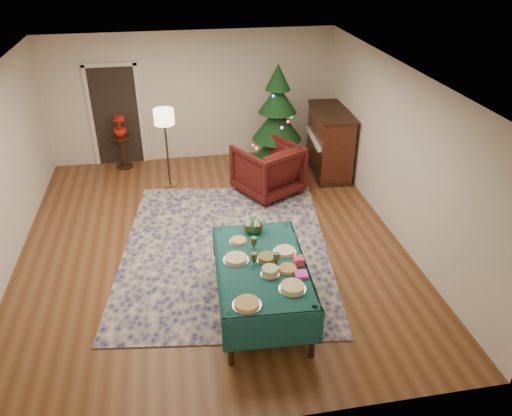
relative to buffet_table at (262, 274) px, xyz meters
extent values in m
plane|color=#593319|center=(-0.48, 1.80, -0.61)|extent=(7.00, 7.00, 0.00)
plane|color=white|center=(-0.48, 1.80, 2.09)|extent=(7.00, 7.00, 0.00)
plane|color=beige|center=(-0.48, 5.30, 0.74)|extent=(6.00, 0.00, 6.00)
plane|color=beige|center=(-0.48, -1.70, 0.74)|extent=(6.00, 0.00, 6.00)
plane|color=beige|center=(2.52, 1.80, 0.74)|extent=(0.00, 7.00, 7.00)
cube|color=black|center=(-2.08, 5.29, 0.41)|extent=(0.92, 0.02, 2.04)
cube|color=silver|center=(-2.58, 5.28, 0.44)|extent=(0.08, 0.04, 2.14)
cube|color=silver|center=(-1.58, 5.28, 0.44)|extent=(0.08, 0.04, 2.14)
cube|color=silver|center=(-2.08, 5.28, 1.49)|extent=(1.08, 0.04, 0.08)
cube|color=#141A4E|center=(-0.29, 1.53, -0.60)|extent=(3.74, 4.59, 0.02)
cylinder|color=black|center=(-0.52, -0.86, -0.23)|extent=(0.07, 0.07, 0.76)
cylinder|color=black|center=(-0.43, 0.91, -0.23)|extent=(0.07, 0.07, 0.76)
cylinder|color=black|center=(0.43, -0.91, -0.23)|extent=(0.07, 0.07, 0.76)
cylinder|color=black|center=(0.52, 0.86, -0.23)|extent=(0.07, 0.07, 0.76)
cube|color=#124036|center=(0.00, 0.00, 0.13)|extent=(1.22, 1.99, 0.04)
cube|color=#124036|center=(0.05, 0.95, -0.09)|extent=(1.15, 0.09, 0.48)
cube|color=#124036|center=(-0.05, -0.95, -0.09)|extent=(1.15, 0.09, 0.48)
cube|color=#124036|center=(0.55, -0.03, -0.09)|extent=(0.13, 1.96, 0.48)
cube|color=#124036|center=(-0.55, 0.03, -0.09)|extent=(0.13, 1.96, 0.48)
cylinder|color=silver|center=(-0.31, -0.75, 0.16)|extent=(0.34, 0.34, 0.01)
cylinder|color=tan|center=(-0.31, -0.75, 0.18)|extent=(0.29, 0.29, 0.04)
cylinder|color=silver|center=(0.26, -0.56, 0.16)|extent=(0.33, 0.33, 0.01)
cylinder|color=#D8D172|center=(0.26, -0.56, 0.19)|extent=(0.28, 0.28, 0.05)
cylinder|color=silver|center=(0.05, -0.24, 0.16)|extent=(0.23, 0.23, 0.01)
cylinder|color=tan|center=(0.05, -0.24, 0.21)|extent=(0.20, 0.20, 0.09)
cylinder|color=silver|center=(0.29, -0.19, 0.16)|extent=(0.26, 0.26, 0.01)
cylinder|color=#B2844C|center=(0.29, -0.19, 0.18)|extent=(0.22, 0.22, 0.03)
cylinder|color=silver|center=(-0.31, 0.13, 0.16)|extent=(0.33, 0.33, 0.01)
cylinder|color=#D8BF7F|center=(-0.31, 0.13, 0.18)|extent=(0.28, 0.28, 0.04)
cylinder|color=silver|center=(0.08, 0.06, 0.16)|extent=(0.26, 0.26, 0.01)
cylinder|color=maroon|center=(0.08, 0.06, 0.19)|extent=(0.22, 0.22, 0.06)
cylinder|color=silver|center=(0.34, 0.20, 0.16)|extent=(0.30, 0.30, 0.01)
cylinder|color=#F2EACC|center=(0.34, 0.20, 0.18)|extent=(0.26, 0.26, 0.03)
cylinder|color=silver|center=(-0.22, 0.55, 0.16)|extent=(0.25, 0.25, 0.01)
cylinder|color=tan|center=(-0.22, 0.55, 0.18)|extent=(0.21, 0.21, 0.03)
cone|color=#2D471E|center=(-0.04, 0.35, 0.20)|extent=(0.07, 0.07, 0.09)
cylinder|color=#2D471E|center=(-0.04, 0.35, 0.28)|extent=(0.08, 0.08, 0.09)
cone|color=#2D471E|center=(0.17, -0.05, 0.20)|extent=(0.07, 0.07, 0.09)
cylinder|color=#2D471E|center=(0.17, -0.05, 0.28)|extent=(0.08, 0.08, 0.09)
cone|color=#2D471E|center=(-0.10, 0.00, 0.20)|extent=(0.07, 0.07, 0.09)
cylinder|color=#2D471E|center=(-0.10, 0.00, 0.28)|extent=(0.08, 0.08, 0.09)
cube|color=#EA41C0|center=(0.43, -0.33, 0.17)|extent=(0.16, 0.16, 0.04)
cube|color=#E8405D|center=(0.45, -0.09, 0.20)|extent=(0.13, 0.13, 0.10)
sphere|color=#1E4C1E|center=(0.03, 0.76, 0.25)|extent=(0.26, 0.26, 0.26)
cone|color=white|center=(0.12, 0.76, 0.37)|extent=(0.10, 0.10, 0.12)
cone|color=white|center=(0.05, 0.85, 0.37)|extent=(0.10, 0.10, 0.12)
cone|color=white|center=(-0.05, 0.82, 0.37)|extent=(0.10, 0.10, 0.12)
cone|color=white|center=(-0.05, 0.71, 0.37)|extent=(0.10, 0.10, 0.12)
cone|color=white|center=(0.05, 0.68, 0.37)|extent=(0.10, 0.10, 0.12)
sphere|color=#B20C0F|center=(0.12, 0.83, 0.29)|extent=(0.07, 0.07, 0.07)
sphere|color=#B20C0F|center=(-0.04, 0.85, 0.29)|extent=(0.07, 0.07, 0.07)
sphere|color=#B20C0F|center=(-0.07, 0.70, 0.29)|extent=(0.07, 0.07, 0.07)
sphere|color=#B20C0F|center=(0.09, 0.67, 0.29)|extent=(0.07, 0.07, 0.07)
imported|color=#400F0D|center=(0.75, 3.32, -0.07)|extent=(1.39, 1.36, 1.08)
cylinder|color=#A57F3F|center=(-1.09, 3.96, -0.60)|extent=(0.26, 0.26, 0.03)
cylinder|color=black|center=(-1.09, 3.96, 0.10)|extent=(0.04, 0.04, 1.42)
cylinder|color=#FFEABF|center=(-1.09, 3.96, 0.81)|extent=(0.38, 0.38, 0.28)
cylinder|color=black|center=(-2.01, 5.00, -0.59)|extent=(0.35, 0.35, 0.04)
cylinder|color=black|center=(-2.01, 5.00, -0.28)|extent=(0.08, 0.08, 0.63)
cylinder|color=black|center=(-2.01, 5.00, 0.06)|extent=(0.38, 0.38, 0.03)
imported|color=#A7160B|center=(-2.01, 5.00, 0.20)|extent=(0.26, 0.46, 0.26)
cylinder|color=black|center=(1.12, 4.24, -0.52)|extent=(0.13, 0.13, 0.18)
cone|color=black|center=(1.12, 4.24, -0.11)|extent=(1.62, 1.62, 0.78)
cone|color=black|center=(1.12, 4.24, 0.45)|extent=(1.33, 1.33, 0.67)
cone|color=black|center=(1.12, 4.24, 0.95)|extent=(1.00, 1.00, 0.56)
cone|color=black|center=(1.12, 4.24, 1.37)|extent=(0.65, 0.65, 0.50)
cube|color=black|center=(2.18, 4.05, -0.57)|extent=(0.78, 1.55, 0.08)
cube|color=#33160C|center=(2.18, 4.05, 0.04)|extent=(0.75, 1.53, 1.23)
cube|color=black|center=(2.18, 4.05, 0.68)|extent=(0.80, 1.57, 0.05)
cube|color=white|center=(1.86, 4.07, 0.13)|extent=(0.23, 1.28, 0.06)
camera|label=1|loc=(-0.98, -5.03, 3.86)|focal=35.00mm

